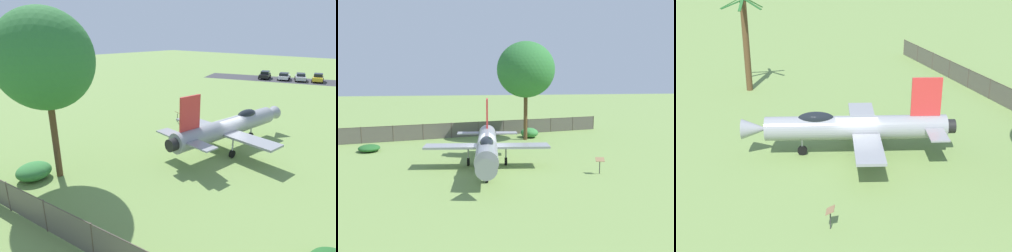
% 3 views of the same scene
% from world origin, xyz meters
% --- Properties ---
extents(ground_plane, '(200.00, 200.00, 0.00)m').
position_xyz_m(ground_plane, '(0.00, 0.00, 0.00)').
color(ground_plane, '#75934C').
extents(parking_strip, '(34.55, 18.20, 0.00)m').
position_xyz_m(parking_strip, '(-9.95, 38.58, 0.00)').
color(parking_strip, '#38383D').
rests_on(parking_strip, ground_plane).
extents(display_jet, '(9.34, 12.98, 4.89)m').
position_xyz_m(display_jet, '(0.04, 0.35, 1.84)').
color(display_jet, gray).
rests_on(display_jet, ground_plane).
extents(shade_tree, '(6.06, 5.56, 10.31)m').
position_xyz_m(shade_tree, '(-5.28, -11.46, 7.38)').
color(shade_tree, brown).
rests_on(shade_tree, ground_plane).
extents(shrub_near_fence, '(1.92, 2.15, 1.06)m').
position_xyz_m(shrub_near_fence, '(-6.01, -12.77, 0.53)').
color(shrub_near_fence, '#387F3D').
rests_on(shrub_near_fence, ground_plane).
extents(info_plaque, '(0.67, 0.52, 1.14)m').
position_xyz_m(info_plaque, '(-7.60, 2.48, 0.85)').
color(info_plaque, '#333333').
rests_on(info_plaque, ground_plane).
extents(parked_car_yellow, '(2.86, 4.67, 1.57)m').
position_xyz_m(parked_car_yellow, '(-5.55, 40.13, 0.80)').
color(parked_car_yellow, gold).
rests_on(parked_car_yellow, ground_plane).
extents(parked_car_silver, '(3.42, 5.06, 1.43)m').
position_xyz_m(parked_car_silver, '(-8.44, 39.18, 0.75)').
color(parked_car_silver, '#B2B5BA').
rests_on(parked_car_silver, ground_plane).
extents(parked_car_white, '(3.04, 4.66, 1.43)m').
position_xyz_m(parked_car_white, '(-11.22, 38.06, 0.75)').
color(parked_car_white, silver).
rests_on(parked_car_white, ground_plane).
extents(parked_car_black, '(3.19, 4.84, 1.50)m').
position_xyz_m(parked_car_black, '(-14.77, 37.08, 0.78)').
color(parked_car_black, black).
rests_on(parked_car_black, ground_plane).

